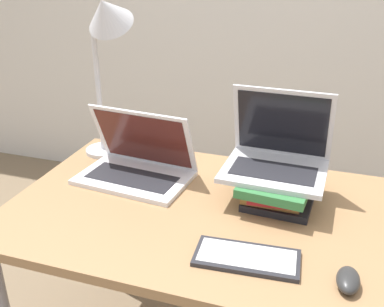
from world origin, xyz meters
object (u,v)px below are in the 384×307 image
(laptop_left, at_px, (137,164))
(laptop_on_books, at_px, (277,155))
(wireless_keyboard, at_px, (247,258))
(book_stack, at_px, (278,187))
(desk_lamp, at_px, (106,33))
(mouse, at_px, (348,280))

(laptop_left, distance_m, laptop_on_books, 0.49)
(laptop_left, height_order, wireless_keyboard, laptop_left)
(book_stack, relative_size, desk_lamp, 0.47)
(wireless_keyboard, relative_size, mouse, 2.87)
(desk_lamp, bearing_deg, wireless_keyboard, -36.76)
(wireless_keyboard, relative_size, desk_lamp, 0.44)
(book_stack, distance_m, mouse, 0.41)
(book_stack, height_order, mouse, book_stack)
(laptop_on_books, bearing_deg, book_stack, -65.89)
(desk_lamp, bearing_deg, mouse, -29.22)
(book_stack, distance_m, laptop_on_books, 0.10)
(laptop_left, relative_size, mouse, 4.10)
(book_stack, bearing_deg, mouse, -57.70)
(laptop_left, distance_m, wireless_keyboard, 0.58)
(wireless_keyboard, distance_m, mouse, 0.25)
(book_stack, distance_m, wireless_keyboard, 0.33)
(book_stack, xyz_separation_m, mouse, (0.22, -0.35, -0.03))
(laptop_left, distance_m, book_stack, 0.49)
(wireless_keyboard, xyz_separation_m, mouse, (0.25, -0.02, 0.01))
(wireless_keyboard, height_order, mouse, mouse)
(laptop_on_books, xyz_separation_m, desk_lamp, (-0.63, 0.10, 0.33))
(laptop_left, xyz_separation_m, wireless_keyboard, (0.46, -0.34, -0.04))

